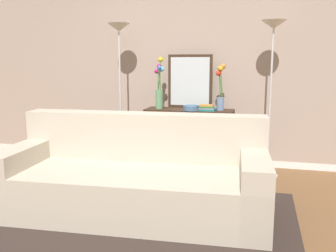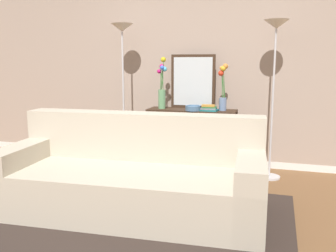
# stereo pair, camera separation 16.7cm
# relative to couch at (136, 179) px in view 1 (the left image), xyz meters

# --- Properties ---
(ground_plane) EXTENTS (16.00, 16.00, 0.02)m
(ground_plane) POSITION_rel_couch_xyz_m (0.12, -0.44, -0.32)
(ground_plane) COLOR brown
(back_wall) EXTENTS (12.00, 0.15, 2.83)m
(back_wall) POSITION_rel_couch_xyz_m (0.12, 1.85, 1.11)
(back_wall) COLOR white
(back_wall) RESTS_ON ground
(area_rug) EXTENTS (2.89, 1.89, 0.01)m
(area_rug) POSITION_rel_couch_xyz_m (0.00, -0.17, -0.30)
(area_rug) COLOR #332823
(area_rug) RESTS_ON ground
(couch) EXTENTS (2.43, 1.15, 0.88)m
(couch) POSITION_rel_couch_xyz_m (0.00, 0.00, 0.00)
(couch) COLOR #BCB29E
(couch) RESTS_ON ground
(console_table) EXTENTS (1.12, 0.35, 0.78)m
(console_table) POSITION_rel_couch_xyz_m (0.21, 1.46, 0.23)
(console_table) COLOR #382619
(console_table) RESTS_ON ground
(floor_lamp_left) EXTENTS (0.28, 0.28, 1.85)m
(floor_lamp_left) POSITION_rel_couch_xyz_m (-0.68, 1.37, 1.15)
(floor_lamp_left) COLOR silver
(floor_lamp_left) RESTS_ON ground
(floor_lamp_right) EXTENTS (0.28, 0.28, 1.84)m
(floor_lamp_right) POSITION_rel_couch_xyz_m (1.20, 1.37, 1.14)
(floor_lamp_right) COLOR silver
(floor_lamp_right) RESTS_ON ground
(wall_mirror) EXTENTS (0.58, 0.02, 0.69)m
(wall_mirror) POSITION_rel_couch_xyz_m (0.19, 1.61, 0.82)
(wall_mirror) COLOR #382619
(wall_mirror) RESTS_ON console_table
(vase_tall_flowers) EXTENTS (0.13, 0.12, 0.66)m
(vase_tall_flowers) POSITION_rel_couch_xyz_m (-0.18, 1.45, 0.74)
(vase_tall_flowers) COLOR #669E6B
(vase_tall_flowers) RESTS_ON console_table
(vase_short_flowers) EXTENTS (0.12, 0.11, 0.57)m
(vase_short_flowers) POSITION_rel_couch_xyz_m (0.60, 1.46, 0.74)
(vase_short_flowers) COLOR #6B84AD
(vase_short_flowers) RESTS_ON console_table
(fruit_bowl) EXTENTS (0.20, 0.20, 0.06)m
(fruit_bowl) POSITION_rel_couch_xyz_m (0.26, 1.36, 0.51)
(fruit_bowl) COLOR #4C7093
(fruit_bowl) RESTS_ON console_table
(book_stack) EXTENTS (0.22, 0.16, 0.07)m
(book_stack) POSITION_rel_couch_xyz_m (0.45, 1.38, 0.51)
(book_stack) COLOR #1E7075
(book_stack) RESTS_ON console_table
(book_row_under_console) EXTENTS (0.38, 0.17, 0.13)m
(book_row_under_console) POSITION_rel_couch_xyz_m (-0.06, 1.46, -0.25)
(book_row_under_console) COLOR #B77F33
(book_row_under_console) RESTS_ON ground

